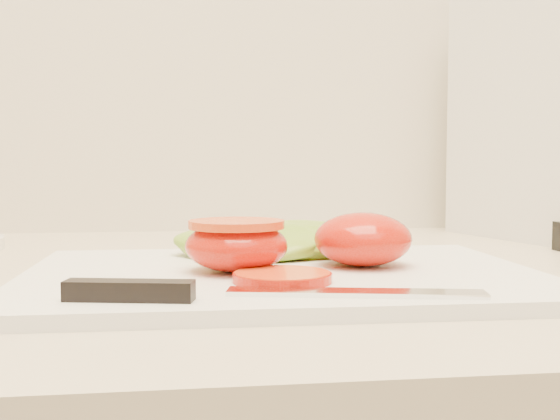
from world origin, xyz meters
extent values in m
cube|color=#C3B598|center=(0.00, 1.68, 0.92)|extent=(3.92, 0.65, 0.03)
cube|color=white|center=(-0.22, 1.59, 0.94)|extent=(0.39, 0.28, 0.01)
ellipsoid|color=red|center=(-0.15, 1.60, 0.96)|extent=(0.08, 0.08, 0.04)
ellipsoid|color=red|center=(-0.25, 1.59, 0.96)|extent=(0.08, 0.08, 0.04)
cylinder|color=red|center=(-0.25, 1.59, 0.98)|extent=(0.07, 0.07, 0.01)
cylinder|color=orange|center=(-0.22, 1.54, 0.94)|extent=(0.07, 0.07, 0.01)
ellipsoid|color=#7FAD2D|center=(-0.23, 1.67, 0.95)|extent=(0.16, 0.13, 0.03)
ellipsoid|color=#7FAD2D|center=(-0.18, 1.68, 0.95)|extent=(0.14, 0.13, 0.03)
cube|color=silver|center=(-0.18, 1.48, 0.94)|extent=(0.16, 0.05, 0.00)
cube|color=black|center=(-0.32, 1.49, 0.95)|extent=(0.08, 0.03, 0.01)
camera|label=1|loc=(-0.29, 1.07, 1.02)|focal=45.00mm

